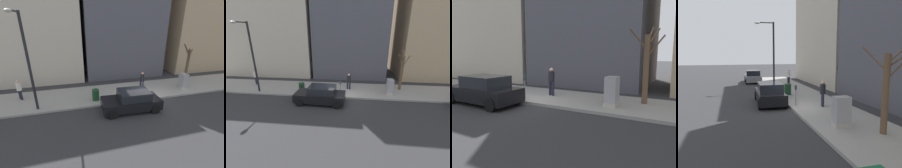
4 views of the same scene
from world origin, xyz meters
TOP-DOWN VIEW (x-y plane):
  - ground_plane at (0.00, 0.00)m, footprint 120.00×120.00m
  - sidewalk at (2.00, 0.00)m, footprint 4.00×36.00m
  - parked_car_black at (-1.02, 1.61)m, footprint 2.05×4.26m
  - parking_meter at (0.45, 0.07)m, footprint 0.14×0.10m
  - utility_box at (1.30, -4.57)m, footprint 0.83×0.61m
  - streetlamp at (0.28, 8.25)m, footprint 1.97×0.32m
  - bare_tree at (2.63, -5.88)m, footprint 2.17×1.51m
  - trash_bin at (0.90, 3.94)m, footprint 0.56×0.56m
  - pedestrian_midblock at (2.06, -0.65)m, footprint 0.36×0.39m
  - pedestrian_far_corner at (2.51, 9.85)m, footprint 0.36×0.36m
  - office_block_center at (10.05, -0.49)m, footprint 9.10×9.10m
  - office_tower_right at (11.86, 10.81)m, footprint 12.72×12.72m

SIDE VIEW (x-z plane):
  - ground_plane at x=0.00m, z-range 0.00..0.00m
  - sidewalk at x=2.00m, z-range 0.00..0.15m
  - trash_bin at x=0.90m, z-range 0.15..1.05m
  - parked_car_black at x=-1.02m, z-range -0.02..1.50m
  - utility_box at x=1.30m, z-range 0.13..1.56m
  - parking_meter at x=0.45m, z-range 0.30..1.65m
  - pedestrian_midblock at x=2.06m, z-range 0.26..1.92m
  - pedestrian_far_corner at x=2.51m, z-range 0.26..1.92m
  - bare_tree at x=2.63m, z-range 0.10..3.99m
  - streetlamp at x=0.28m, z-range 0.77..7.27m
  - office_tower_right at x=11.86m, z-range 0.00..14.60m
  - office_block_center at x=10.05m, z-range 0.00..16.35m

